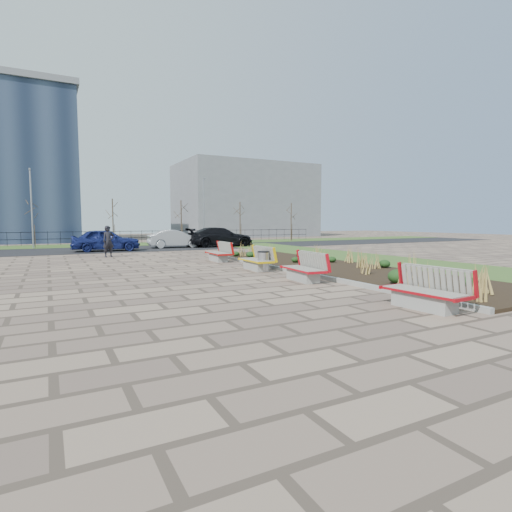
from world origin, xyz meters
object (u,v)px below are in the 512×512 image
bench_b (303,267)px  lamp_west (32,209)px  car_blue (106,240)px  lamp_east (204,211)px  litter_bin (263,261)px  bench_c (256,259)px  pedestrian (108,241)px  bench_d (218,252)px  car_silver (176,239)px  bench_a (424,289)px  car_black (220,237)px

bench_b → lamp_west: bearing=116.0°
car_blue → lamp_east: size_ratio=0.77×
lamp_west → litter_bin: bearing=-66.2°
bench_c → pedestrian: pedestrian is taller
bench_d → litter_bin: bearing=-86.6°
car_silver → lamp_east: (3.95, 4.23, 2.31)m
bench_a → car_silver: (1.05, 24.64, 0.23)m
bench_a → car_blue: car_blue is taller
bench_d → car_black: (4.72, 11.02, 0.32)m
pedestrian → bench_c: bearing=-80.0°
bench_c → lamp_west: size_ratio=0.35×
litter_bin → car_black: car_black is taller
bench_c → bench_d: 4.33m
bench_b → car_blue: bearing=108.8°
car_silver → lamp_west: lamp_west is taller
car_blue → car_black: car_black is taller
litter_bin → lamp_west: size_ratio=0.14×
bench_c → lamp_east: 20.87m
bench_b → pedestrian: bearing=115.1°
bench_c → car_blue: 15.14m
bench_a → bench_c: (0.00, 8.77, 0.00)m
pedestrian → car_black: bearing=14.3°
litter_bin → pedestrian: pedestrian is taller
lamp_east → litter_bin: bearing=-103.4°
car_blue → car_black: (9.07, 0.85, 0.01)m
litter_bin → car_silver: 16.44m
bench_d → bench_b: bearing=-87.7°
bench_b → car_silver: 19.51m
pedestrian → lamp_west: lamp_west is taller
pedestrian → lamp_west: size_ratio=0.31×
litter_bin → bench_a: bearing=-90.6°
bench_c → car_silver: 15.90m
bench_b → bench_d: same height
car_silver → lamp_west: size_ratio=0.72×
pedestrian → bench_a: bearing=-91.8°
car_silver → bench_a: bearing=-178.9°
bench_b → car_black: 19.54m
lamp_west → lamp_east: bearing=0.0°
car_black → lamp_east: 5.25m
bench_d → litter_bin: size_ratio=2.51×
pedestrian → car_silver: bearing=30.1°
bench_b → litter_bin: size_ratio=2.51×
bench_a → bench_b: 5.16m
bench_b → lamp_west: (-9.00, 23.71, 2.54)m
bench_b → bench_d: bearing=95.3°
bench_b → bench_d: size_ratio=1.00×
litter_bin → lamp_east: 21.38m
pedestrian → car_black: (9.52, 5.67, -0.11)m
car_silver → lamp_east: 6.23m
bench_b → car_silver: car_silver is taller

